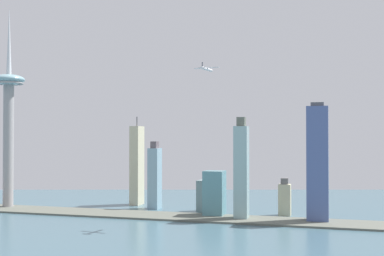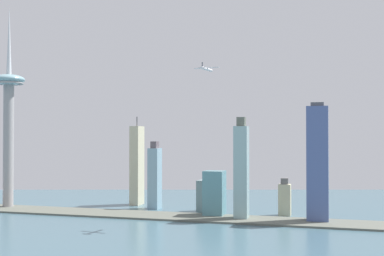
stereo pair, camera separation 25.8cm
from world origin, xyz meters
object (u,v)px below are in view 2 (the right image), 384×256
object	(u,v)px
skyscraper_0	(285,199)
skyscraper_1	(318,164)
airplane	(207,69)
skyscraper_5	(137,165)
skyscraper_6	(205,196)
skyscraper_2	(155,177)
skyscraper_4	(214,194)
skyscraper_3	(241,171)
observation_tower	(9,109)

from	to	relation	value
skyscraper_0	skyscraper_1	bearing A→B (deg)	-44.67
airplane	skyscraper_0	bearing A→B (deg)	-27.89
skyscraper_5	skyscraper_6	xyz separation A→B (m)	(119.81, -41.21, -38.57)
skyscraper_5	skyscraper_2	bearing A→B (deg)	-38.01
skyscraper_0	airplane	world-z (taller)	airplane
skyscraper_1	airplane	xyz separation A→B (m)	(-124.62, -59.44, 113.12)
skyscraper_0	skyscraper_4	xyz separation A→B (m)	(-87.91, -34.20, 7.56)
skyscraper_1	skyscraper_3	distance (m)	94.18
observation_tower	skyscraper_1	xyz separation A→B (m)	(442.37, -0.40, -74.13)
skyscraper_2	airplane	xyz separation A→B (m)	(108.71, -114.86, 139.07)
skyscraper_5	skyscraper_6	world-z (taller)	skyscraper_5
skyscraper_2	skyscraper_6	world-z (taller)	skyscraper_2
observation_tower	skyscraper_1	size ratio (longest dim) A/B	2.02
airplane	observation_tower	bearing A→B (deg)	89.17
skyscraper_1	skyscraper_2	bearing A→B (deg)	166.64
skyscraper_0	skyscraper_6	bearing A→B (deg)	178.65
airplane	skyscraper_1	bearing A→B (deg)	-54.66
skyscraper_2	skyscraper_5	xyz separation A→B (m)	(-41.50, 32.43, 14.63)
skyscraper_1	skyscraper_3	world-z (taller)	skyscraper_1
skyscraper_3	skyscraper_5	size ratio (longest dim) A/B	0.95
skyscraper_6	skyscraper_4	bearing A→B (deg)	-58.51
observation_tower	skyscraper_1	world-z (taller)	observation_tower
skyscraper_4	skyscraper_5	distance (m)	165.21
skyscraper_2	skyscraper_6	size ratio (longest dim) A/B	2.23
skyscraper_5	airplane	distance (m)	244.42
skyscraper_2	skyscraper_4	size ratio (longest dim) A/B	1.64
skyscraper_1	skyscraper_3	bearing A→B (deg)	-175.58
observation_tower	skyscraper_5	world-z (taller)	observation_tower
skyscraper_4	skyscraper_1	bearing A→B (deg)	-4.24
skyscraper_1	skyscraper_2	size ratio (longest dim) A/B	1.50
observation_tower	skyscraper_3	bearing A→B (deg)	-1.25
skyscraper_1	skyscraper_6	size ratio (longest dim) A/B	3.33
skyscraper_0	skyscraper_3	distance (m)	80.70
observation_tower	skyscraper_4	xyz separation A→B (m)	(309.91, 9.43, -116.09)
skyscraper_5	airplane	world-z (taller)	airplane
skyscraper_1	skyscraper_4	xyz separation A→B (m)	(-132.47, 9.83, -41.97)
skyscraper_1	skyscraper_2	world-z (taller)	skyscraper_1
skyscraper_1	skyscraper_0	bearing A→B (deg)	135.33
skyscraper_2	skyscraper_6	bearing A→B (deg)	-6.40
skyscraper_4	airplane	xyz separation A→B (m)	(7.85, -69.27, 155.09)
observation_tower	skyscraper_0	world-z (taller)	observation_tower
observation_tower	skyscraper_2	bearing A→B (deg)	14.75
skyscraper_6	skyscraper_0	bearing A→B (deg)	-1.35
skyscraper_2	skyscraper_3	bearing A→B (deg)	-24.10
skyscraper_1	skyscraper_2	distance (m)	241.22
observation_tower	skyscraper_4	size ratio (longest dim) A/B	4.96
skyscraper_2	skyscraper_4	world-z (taller)	skyscraper_2
skyscraper_3	skyscraper_5	xyz separation A→B (m)	(-181.53, 95.06, -0.65)
skyscraper_0	airplane	xyz separation A→B (m)	(-80.06, -103.47, 162.65)
observation_tower	skyscraper_0	bearing A→B (deg)	6.26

